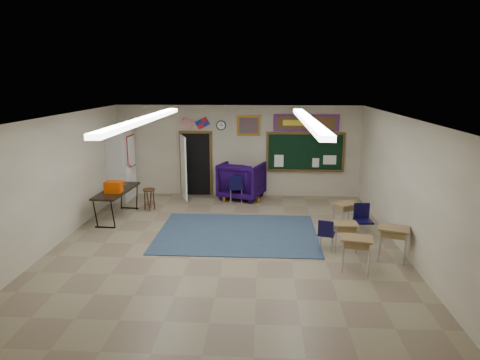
# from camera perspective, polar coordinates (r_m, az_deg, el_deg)

# --- Properties ---
(floor) EXTENTS (9.00, 9.00, 0.00)m
(floor) POSITION_cam_1_polar(r_m,az_deg,el_deg) (10.19, -1.79, -8.70)
(floor) COLOR gray
(floor) RESTS_ON ground
(back_wall) EXTENTS (8.00, 0.04, 3.00)m
(back_wall) POSITION_cam_1_polar(r_m,az_deg,el_deg) (14.12, -0.26, 3.87)
(back_wall) COLOR beige
(back_wall) RESTS_ON floor
(front_wall) EXTENTS (8.00, 0.04, 3.00)m
(front_wall) POSITION_cam_1_polar(r_m,az_deg,el_deg) (5.49, -6.03, -11.69)
(front_wall) COLOR beige
(front_wall) RESTS_ON floor
(left_wall) EXTENTS (0.04, 9.00, 3.00)m
(left_wall) POSITION_cam_1_polar(r_m,az_deg,el_deg) (10.83, -23.45, -0.15)
(left_wall) COLOR beige
(left_wall) RESTS_ON floor
(right_wall) EXTENTS (0.04, 9.00, 3.00)m
(right_wall) POSITION_cam_1_polar(r_m,az_deg,el_deg) (10.19, 21.16, -0.74)
(right_wall) COLOR beige
(right_wall) RESTS_ON floor
(ceiling) EXTENTS (8.00, 9.00, 0.04)m
(ceiling) POSITION_cam_1_polar(r_m,az_deg,el_deg) (9.48, -1.92, 8.37)
(ceiling) COLOR silver
(ceiling) RESTS_ON back_wall
(area_rug) EXTENTS (4.00, 3.00, 0.02)m
(area_rug) POSITION_cam_1_polar(r_m,az_deg,el_deg) (10.91, -0.37, -7.10)
(area_rug) COLOR #2E4258
(area_rug) RESTS_ON floor
(fluorescent_strips) EXTENTS (3.86, 6.00, 0.10)m
(fluorescent_strips) POSITION_cam_1_polar(r_m,az_deg,el_deg) (9.49, -1.92, 8.01)
(fluorescent_strips) COLOR white
(fluorescent_strips) RESTS_ON ceiling
(doorway) EXTENTS (1.10, 0.89, 2.16)m
(doorway) POSITION_cam_1_polar(r_m,az_deg,el_deg) (14.23, -6.35, 2.04)
(doorway) COLOR black
(doorway) RESTS_ON back_wall
(chalkboard) EXTENTS (2.55, 0.14, 1.30)m
(chalkboard) POSITION_cam_1_polar(r_m,az_deg,el_deg) (14.13, 8.68, 3.57)
(chalkboard) COLOR brown
(chalkboard) RESTS_ON back_wall
(bulletin_board) EXTENTS (2.10, 0.05, 0.55)m
(bulletin_board) POSITION_cam_1_polar(r_m,az_deg,el_deg) (14.01, 8.82, 7.55)
(bulletin_board) COLOR #B30F1C
(bulletin_board) RESTS_ON back_wall
(framed_art_print) EXTENTS (0.75, 0.05, 0.65)m
(framed_art_print) POSITION_cam_1_polar(r_m,az_deg,el_deg) (13.96, 1.17, 7.27)
(framed_art_print) COLOR #A1651F
(framed_art_print) RESTS_ON back_wall
(wall_clock) EXTENTS (0.32, 0.05, 0.32)m
(wall_clock) POSITION_cam_1_polar(r_m,az_deg,el_deg) (14.02, -2.54, 7.29)
(wall_clock) COLOR black
(wall_clock) RESTS_ON back_wall
(wall_flags) EXTENTS (1.16, 0.06, 0.70)m
(wall_flags) POSITION_cam_1_polar(r_m,az_deg,el_deg) (14.09, -6.03, 7.79)
(wall_flags) COLOR red
(wall_flags) RESTS_ON back_wall
(storage_cabinet) EXTENTS (0.59, 1.25, 2.20)m
(storage_cabinet) POSITION_cam_1_polar(r_m,az_deg,el_deg) (14.28, -15.48, 1.84)
(storage_cabinet) COLOR silver
(storage_cabinet) RESTS_ON floor
(wingback_armchair) EXTENTS (1.65, 1.67, 1.21)m
(wingback_armchair) POSITION_cam_1_polar(r_m,az_deg,el_deg) (13.95, 0.28, -0.01)
(wingback_armchair) COLOR #170535
(wingback_armchair) RESTS_ON floor
(student_chair_reading) EXTENTS (0.50, 0.50, 0.91)m
(student_chair_reading) POSITION_cam_1_polar(r_m,az_deg,el_deg) (13.48, -0.54, -1.14)
(student_chair_reading) COLOR black
(student_chair_reading) RESTS_ON floor
(student_chair_desk_a) EXTENTS (0.47, 0.47, 0.75)m
(student_chair_desk_a) POSITION_cam_1_polar(r_m,az_deg,el_deg) (9.97, 11.45, -7.14)
(student_chair_desk_a) COLOR black
(student_chair_desk_a) RESTS_ON floor
(student_chair_desk_b) EXTENTS (0.46, 0.46, 0.86)m
(student_chair_desk_b) POSITION_cam_1_polar(r_m,az_deg,el_deg) (10.86, 16.10, -5.41)
(student_chair_desk_b) COLOR black
(student_chair_desk_b) RESTS_ON floor
(student_desk_front_left) EXTENTS (0.56, 0.43, 0.66)m
(student_desk_front_left) POSITION_cam_1_polar(r_m,az_deg,el_deg) (10.04, 13.80, -7.18)
(student_desk_front_left) COLOR olive
(student_desk_front_left) RESTS_ON floor
(student_desk_front_right) EXTENTS (0.74, 0.68, 0.71)m
(student_desk_front_right) POSITION_cam_1_polar(r_m,az_deg,el_deg) (11.43, 13.94, -4.49)
(student_desk_front_right) COLOR olive
(student_desk_front_right) RESTS_ON floor
(student_desk_back_left) EXTENTS (0.69, 0.58, 0.73)m
(student_desk_back_left) POSITION_cam_1_polar(r_m,az_deg,el_deg) (9.05, 15.25, -9.31)
(student_desk_back_left) COLOR olive
(student_desk_back_left) RESTS_ON floor
(student_desk_back_right) EXTENTS (0.75, 0.65, 0.75)m
(student_desk_back_right) POSITION_cam_1_polar(r_m,az_deg,el_deg) (9.79, 19.70, -7.82)
(student_desk_back_right) COLOR olive
(student_desk_back_right) RESTS_ON floor
(folding_table) EXTENTS (0.79, 2.00, 1.12)m
(folding_table) POSITION_cam_1_polar(r_m,az_deg,el_deg) (12.46, -16.04, -2.92)
(folding_table) COLOR black
(folding_table) RESTS_ON floor
(wooden_stool) EXTENTS (0.36, 0.36, 0.64)m
(wooden_stool) POSITION_cam_1_polar(r_m,az_deg,el_deg) (13.03, -11.99, -2.51)
(wooden_stool) COLOR #442714
(wooden_stool) RESTS_ON floor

